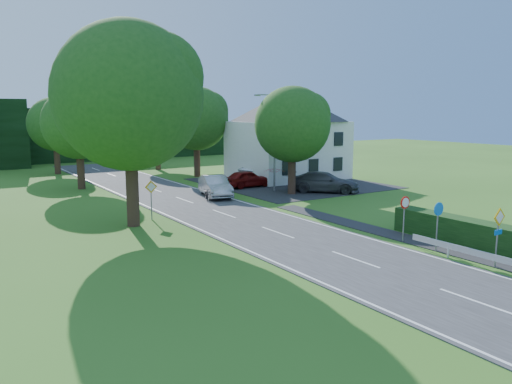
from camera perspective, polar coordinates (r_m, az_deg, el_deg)
road at (r=29.00m, az=0.17°, el=-3.88°), size 7.00×80.00×0.04m
parking_pad at (r=46.26m, az=3.83°, el=1.02°), size 14.00×16.00×0.04m
line_edge_left at (r=27.41m, az=-5.55°, el=-4.65°), size 0.12×80.00×0.01m
line_edge_right at (r=30.85m, az=5.24°, el=-3.08°), size 0.12×80.00×0.01m
line_centre at (r=29.00m, az=0.17°, el=-3.84°), size 0.12×80.00×0.01m
tree_main at (r=29.24m, az=-14.23°, el=7.42°), size 9.40×9.40×11.64m
tree_left_far at (r=44.95m, az=-19.57°, el=5.74°), size 7.00×7.00×8.58m
tree_right_far at (r=50.92m, az=-6.82°, el=6.84°), size 7.40×7.40×9.09m
tree_left_back at (r=56.78m, az=-21.93°, el=5.96°), size 6.60×6.60×8.07m
tree_right_back at (r=57.85m, az=-11.22°, el=6.24°), size 6.20×6.20×7.56m
tree_right_mid at (r=39.76m, az=4.16°, el=5.86°), size 7.00×7.00×8.58m
treeline_right at (r=73.56m, az=-14.43°, el=6.51°), size 30.00×5.00×7.00m
house_white at (r=49.44m, az=3.66°, el=6.65°), size 10.60×8.40×8.60m
streetlight at (r=41.11m, az=1.99°, el=6.23°), size 2.03×0.18×8.00m
sign_priority_right at (r=23.40m, az=25.97°, el=-3.55°), size 0.78×0.09×2.59m
sign_roundabout at (r=25.06m, az=20.09°, el=-2.67°), size 0.64×0.08×2.37m
sign_speed_limit at (r=26.25m, az=16.64°, el=-1.76°), size 0.64×0.11×2.37m
sign_priority_left at (r=31.04m, az=-11.90°, el=-0.02°), size 0.78×0.09×2.44m
moving_car at (r=38.80m, az=-4.69°, el=0.68°), size 2.95×5.25×1.64m
motorcycle at (r=37.48m, az=-5.69°, el=-0.20°), size 1.19×1.82×0.90m
parked_car_red at (r=43.58m, az=-1.02°, el=1.54°), size 4.36×1.83×1.47m
parked_car_silver_a at (r=48.26m, az=0.70°, el=2.42°), size 5.49×3.39×1.71m
parked_car_grey at (r=41.30m, az=7.81°, el=1.14°), size 5.64×5.58×1.64m
parked_car_silver_b at (r=47.76m, az=4.95°, el=2.06°), size 4.88×2.84×1.28m
parasol at (r=43.22m, az=2.08°, el=1.63°), size 2.39×2.41×1.72m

